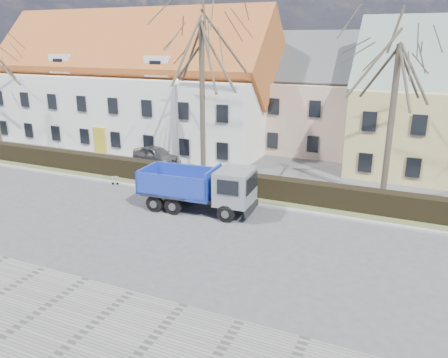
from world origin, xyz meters
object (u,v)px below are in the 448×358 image
at_px(streetlight, 178,130).
at_px(parked_car_a, 156,155).
at_px(cart_frame, 112,180).
at_px(dump_truck, 193,187).

xyz_separation_m(streetlight, parked_car_a, (-3.59, 2.83, -2.76)).
bearing_deg(streetlight, parked_car_a, 141.78).
bearing_deg(streetlight, cart_frame, -142.85).
relative_size(dump_truck, streetlight, 0.97).
height_order(streetlight, parked_car_a, streetlight).
distance_m(dump_truck, streetlight, 6.06).
distance_m(cart_frame, parked_car_a, 5.55).
bearing_deg(parked_car_a, dump_truck, -120.66).
height_order(dump_truck, streetlight, streetlight).
bearing_deg(parked_car_a, streetlight, -113.03).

